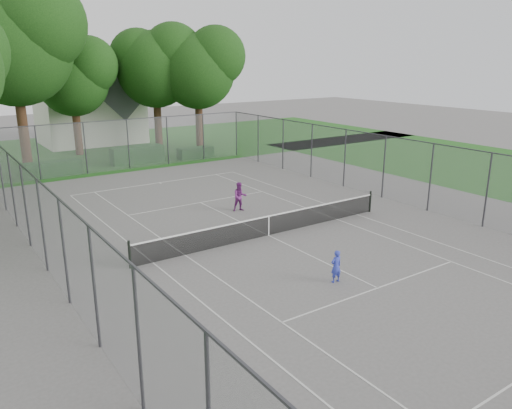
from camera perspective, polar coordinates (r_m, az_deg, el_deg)
ground at (r=22.21m, az=1.46°, el=-3.57°), size 120.00×120.00×0.00m
grass_far at (r=45.27m, az=-18.23°, el=5.91°), size 60.00×20.00×0.00m
court_markings at (r=22.21m, az=1.46°, el=-3.56°), size 11.03×23.83×0.01m
tennis_net at (r=22.04m, az=1.47°, el=-2.32°), size 12.87×0.10×1.10m
perimeter_fence at (r=21.66m, az=1.49°, el=0.93°), size 18.08×34.08×3.52m
tree_far_left at (r=38.77m, az=-25.98°, el=16.81°), size 9.04×8.26×13.00m
tree_far_midleft at (r=42.89m, az=-20.17°, el=13.83°), size 6.49×5.92×9.33m
tree_far_midright at (r=44.07m, az=-11.34°, el=15.59°), size 7.31×6.67×10.50m
tree_far_right at (r=43.29m, az=-6.55°, el=15.54°), size 7.12×6.51×10.24m
hedge_left at (r=36.19m, az=-22.34°, el=3.81°), size 3.78×1.13×0.94m
hedge_mid at (r=38.71m, az=-13.41°, el=5.56°), size 3.93×1.12×1.24m
hedge_right at (r=39.83m, az=-6.93°, el=5.89°), size 2.81×1.03×0.84m
house at (r=49.10m, az=-18.59°, el=11.74°), size 8.64×6.70×10.76m
girl_player at (r=17.76m, az=9.13°, el=-6.99°), size 0.45×0.31×1.19m
woman_player at (r=25.59m, az=-1.85°, el=0.90°), size 0.86×0.75×1.51m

